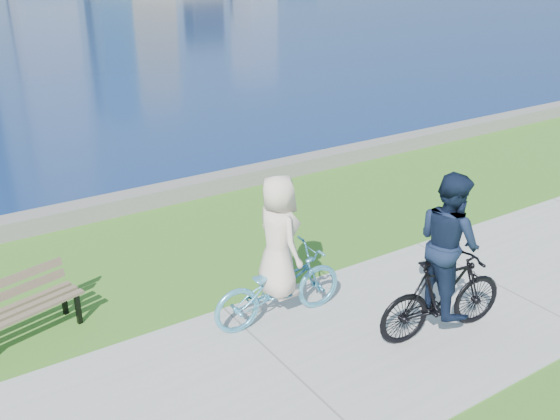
{
  "coord_description": "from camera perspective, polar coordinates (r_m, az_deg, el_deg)",
  "views": [
    {
      "loc": [
        -3.68,
        -5.41,
        5.0
      ],
      "look_at": [
        1.37,
        2.3,
        1.1
      ],
      "focal_mm": 40.0,
      "sensor_mm": 36.0,
      "label": 1
    }
  ],
  "objects": [
    {
      "name": "park_bench",
      "position": [
        9.26,
        -22.96,
        -7.98
      ],
      "size": [
        1.76,
        1.0,
        0.86
      ],
      "rotation": [
        0.0,
        0.0,
        0.27
      ],
      "color": "black",
      "rests_on": "ground"
    },
    {
      "name": "seawall",
      "position": [
        13.1,
        -14.51,
        0.55
      ],
      "size": [
        90.0,
        0.5,
        0.35
      ],
      "primitive_type": "cube",
      "color": "slate",
      "rests_on": "ground"
    },
    {
      "name": "ground",
      "position": [
        8.24,
        0.81,
        -14.47
      ],
      "size": [
        320.0,
        320.0,
        0.0
      ],
      "primitive_type": "plane",
      "color": "#336A1C",
      "rests_on": "ground"
    },
    {
      "name": "cyclist_woman",
      "position": [
        8.79,
        -0.16,
        -5.37
      ],
      "size": [
        0.81,
        2.06,
        2.2
      ],
      "rotation": [
        0.0,
        0.0,
        1.52
      ],
      "color": "#54ABCD",
      "rests_on": "ground"
    },
    {
      "name": "cyclist_man",
      "position": [
        8.66,
        14.89,
        -5.32
      ],
      "size": [
        0.88,
        2.04,
        2.37
      ],
      "rotation": [
        0.0,
        0.0,
        1.41
      ],
      "color": "black",
      "rests_on": "ground"
    },
    {
      "name": "concrete_path",
      "position": [
        8.23,
        0.82,
        -14.41
      ],
      "size": [
        80.0,
        3.5,
        0.02
      ],
      "primitive_type": "cube",
      "color": "#9A9995",
      "rests_on": "ground"
    }
  ]
}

